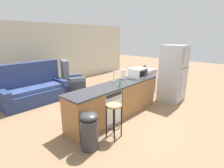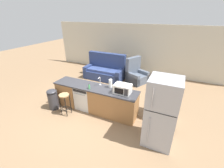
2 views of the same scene
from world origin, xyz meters
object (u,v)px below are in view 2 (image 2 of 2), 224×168
at_px(stove_range, 164,106).
at_px(trash_bin, 53,99).
at_px(refrigerator, 161,113).
at_px(bar_stool, 65,100).
at_px(couch, 105,71).
at_px(microwave, 123,89).
at_px(paper_towel_roll, 110,84).
at_px(dishwasher, 85,97).
at_px(kettle, 161,91).
at_px(soap_bottle, 89,87).
at_px(armchair, 136,75).

xyz_separation_m(stove_range, trash_bin, (-3.58, -1.09, -0.07)).
relative_size(refrigerator, bar_stool, 2.45).
bearing_deg(couch, refrigerator, -45.40).
bearing_deg(microwave, bar_stool, -160.76).
relative_size(microwave, bar_stool, 0.68).
bearing_deg(paper_towel_roll, dishwasher, -168.81).
xyz_separation_m(stove_range, bar_stool, (-2.97, -1.16, 0.08)).
relative_size(microwave, kettle, 2.44).
distance_m(kettle, bar_stool, 3.02).
relative_size(kettle, bar_stool, 0.28).
height_order(refrigerator, soap_bottle, refrigerator).
xyz_separation_m(dishwasher, armchair, (0.98, 2.87, -0.07)).
bearing_deg(soap_bottle, refrigerator, -9.00).
distance_m(bar_stool, armchair, 3.74).
height_order(paper_towel_roll, soap_bottle, paper_towel_roll).
height_order(microwave, couch, couch).
bearing_deg(soap_bottle, stove_range, 17.98).
xyz_separation_m(stove_range, armchair, (-1.62, 2.32, -0.10)).
bearing_deg(armchair, dishwasher, -108.85).
bearing_deg(stove_range, dishwasher, -168.09).
xyz_separation_m(paper_towel_roll, armchair, (0.08, 2.69, -0.69)).
bearing_deg(bar_stool, armchair, 68.82).
bearing_deg(refrigerator, trash_bin, 179.80).
distance_m(microwave, couch, 3.40).
bearing_deg(dishwasher, kettle, 9.85).
bearing_deg(microwave, kettle, 22.04).
bearing_deg(armchair, kettle, -59.30).
height_order(microwave, armchair, armchair).
distance_m(dishwasher, microwave, 1.52).
bearing_deg(paper_towel_roll, armchair, 88.31).
relative_size(dishwasher, stove_range, 0.93).
xyz_separation_m(refrigerator, trash_bin, (-3.58, 0.01, -0.53)).
bearing_deg(kettle, soap_bottle, -163.81).
relative_size(soap_bottle, armchair, 0.15).
relative_size(stove_range, soap_bottle, 5.11).
bearing_deg(refrigerator, armchair, 115.33).
relative_size(refrigerator, soap_bottle, 10.29).
xyz_separation_m(trash_bin, couch, (0.39, 3.23, 0.02)).
relative_size(couch, armchair, 1.67).
relative_size(microwave, soap_bottle, 2.84).
bearing_deg(couch, microwave, -53.64).
bearing_deg(microwave, couch, 126.36).
height_order(dishwasher, microwave, microwave).
xyz_separation_m(refrigerator, kettle, (-0.17, 0.97, 0.08)).
xyz_separation_m(kettle, couch, (-3.03, 2.27, -0.59)).
relative_size(soap_bottle, trash_bin, 0.24).
distance_m(refrigerator, soap_bottle, 2.30).
bearing_deg(trash_bin, dishwasher, 28.62).
bearing_deg(microwave, stove_range, 24.38).
bearing_deg(dishwasher, couch, 102.44).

